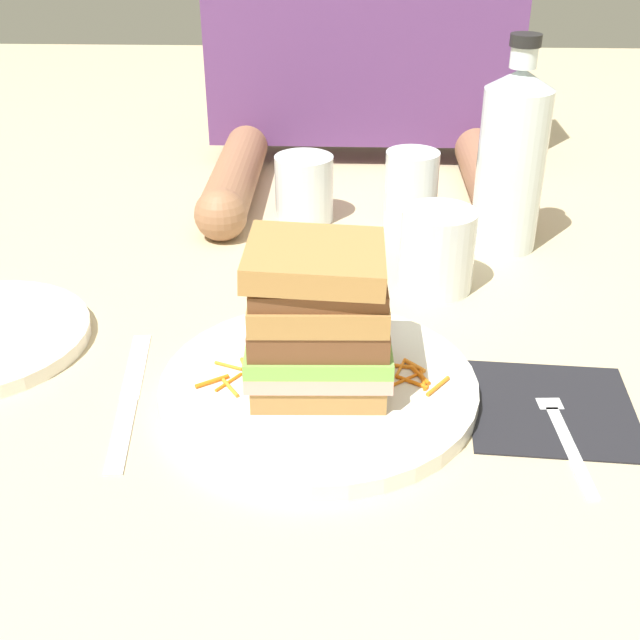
# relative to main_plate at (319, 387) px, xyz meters

# --- Properties ---
(ground_plane) EXTENTS (3.00, 3.00, 0.00)m
(ground_plane) POSITION_rel_main_plate_xyz_m (0.01, -0.01, -0.01)
(ground_plane) COLOR #C6B289
(main_plate) EXTENTS (0.26, 0.26, 0.01)m
(main_plate) POSITION_rel_main_plate_xyz_m (0.00, 0.00, 0.00)
(main_plate) COLOR white
(main_plate) RESTS_ON ground_plane
(sandwich) EXTENTS (0.12, 0.11, 0.12)m
(sandwich) POSITION_rel_main_plate_xyz_m (-0.00, -0.00, 0.07)
(sandwich) COLOR #A87A42
(sandwich) RESTS_ON main_plate
(carrot_shred_0) EXTENTS (0.02, 0.02, 0.00)m
(carrot_shred_0) POSITION_rel_main_plate_xyz_m (-0.07, -0.02, 0.01)
(carrot_shred_0) COLOR orange
(carrot_shred_0) RESTS_ON main_plate
(carrot_shred_1) EXTENTS (0.03, 0.01, 0.00)m
(carrot_shred_1) POSITION_rel_main_plate_xyz_m (-0.08, 0.02, 0.01)
(carrot_shred_1) COLOR orange
(carrot_shred_1) RESTS_ON main_plate
(carrot_shred_2) EXTENTS (0.02, 0.03, 0.00)m
(carrot_shred_2) POSITION_rel_main_plate_xyz_m (-0.07, -0.01, 0.01)
(carrot_shred_2) COLOR orange
(carrot_shred_2) RESTS_ON main_plate
(carrot_shred_3) EXTENTS (0.03, 0.02, 0.00)m
(carrot_shred_3) POSITION_rel_main_plate_xyz_m (-0.09, -0.01, 0.01)
(carrot_shred_3) COLOR orange
(carrot_shred_3) RESTS_ON main_plate
(carrot_shred_4) EXTENTS (0.01, 0.03, 0.00)m
(carrot_shred_4) POSITION_rel_main_plate_xyz_m (-0.06, 0.01, 0.01)
(carrot_shred_4) COLOR orange
(carrot_shred_4) RESTS_ON main_plate
(carrot_shred_5) EXTENTS (0.02, 0.02, 0.00)m
(carrot_shred_5) POSITION_rel_main_plate_xyz_m (0.08, 0.01, 0.01)
(carrot_shred_5) COLOR orange
(carrot_shred_5) RESTS_ON main_plate
(carrot_shred_6) EXTENTS (0.01, 0.02, 0.00)m
(carrot_shred_6) POSITION_rel_main_plate_xyz_m (0.07, 0.02, 0.01)
(carrot_shred_6) COLOR orange
(carrot_shred_6) RESTS_ON main_plate
(carrot_shred_7) EXTENTS (0.02, 0.01, 0.00)m
(carrot_shred_7) POSITION_rel_main_plate_xyz_m (0.07, 0.02, 0.01)
(carrot_shred_7) COLOR orange
(carrot_shred_7) RESTS_ON main_plate
(carrot_shred_8) EXTENTS (0.02, 0.03, 0.00)m
(carrot_shred_8) POSITION_rel_main_plate_xyz_m (0.10, -0.01, 0.01)
(carrot_shred_8) COLOR orange
(carrot_shred_8) RESTS_ON main_plate
(carrot_shred_9) EXTENTS (0.03, 0.02, 0.00)m
(carrot_shred_9) POSITION_rel_main_plate_xyz_m (0.07, -0.00, 0.01)
(carrot_shred_9) COLOR orange
(carrot_shred_9) RESTS_ON main_plate
(carrot_shred_10) EXTENTS (0.00, 0.03, 0.00)m
(carrot_shred_10) POSITION_rel_main_plate_xyz_m (0.09, 0.00, 0.01)
(carrot_shred_10) COLOR orange
(carrot_shred_10) RESTS_ON main_plate
(carrot_shred_11) EXTENTS (0.02, 0.02, 0.00)m
(carrot_shred_11) POSITION_rel_main_plate_xyz_m (0.08, 0.02, 0.01)
(carrot_shred_11) COLOR orange
(carrot_shred_11) RESTS_ON main_plate
(carrot_shred_12) EXTENTS (0.03, 0.02, 0.00)m
(carrot_shred_12) POSITION_rel_main_plate_xyz_m (0.08, -0.00, 0.01)
(carrot_shred_12) COLOR orange
(carrot_shred_12) RESTS_ON main_plate
(napkin_dark) EXTENTS (0.14, 0.14, 0.00)m
(napkin_dark) POSITION_rel_main_plate_xyz_m (0.19, -0.01, -0.01)
(napkin_dark) COLOR black
(napkin_dark) RESTS_ON ground_plane
(fork) EXTENTS (0.02, 0.17, 0.00)m
(fork) POSITION_rel_main_plate_xyz_m (0.19, -0.04, -0.00)
(fork) COLOR silver
(fork) RESTS_ON napkin_dark
(knife) EXTENTS (0.04, 0.20, 0.00)m
(knife) POSITION_rel_main_plate_xyz_m (-0.16, -0.02, -0.01)
(knife) COLOR silver
(knife) RESTS_ON ground_plane
(juice_glass) EXTENTS (0.08, 0.08, 0.09)m
(juice_glass) POSITION_rel_main_plate_xyz_m (0.11, 0.20, 0.03)
(juice_glass) COLOR white
(juice_glass) RESTS_ON ground_plane
(water_bottle) EXTENTS (0.07, 0.07, 0.24)m
(water_bottle) POSITION_rel_main_plate_xyz_m (0.20, 0.31, 0.10)
(water_bottle) COLOR silver
(water_bottle) RESTS_ON ground_plane
(empty_tumbler_0) EXTENTS (0.07, 0.07, 0.08)m
(empty_tumbler_0) POSITION_rel_main_plate_xyz_m (-0.03, 0.38, 0.03)
(empty_tumbler_0) COLOR silver
(empty_tumbler_0) RESTS_ON ground_plane
(empty_tumbler_1) EXTENTS (0.06, 0.06, 0.10)m
(empty_tumbler_1) POSITION_rel_main_plate_xyz_m (0.10, 0.36, 0.04)
(empty_tumbler_1) COLOR silver
(empty_tumbler_1) RESTS_ON ground_plane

